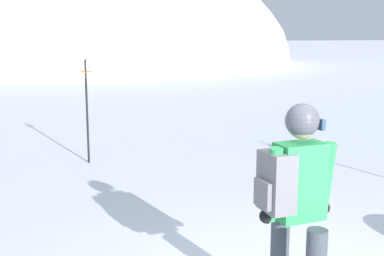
{
  "coord_description": "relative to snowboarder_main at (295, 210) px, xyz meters",
  "views": [
    {
      "loc": [
        -2.2,
        -2.98,
        2.21
      ],
      "look_at": [
        -0.11,
        3.22,
        1.0
      ],
      "focal_mm": 47.85,
      "sensor_mm": 36.0,
      "label": 1
    }
  ],
  "objects": [
    {
      "name": "ridge_peak_main",
      "position": [
        2.38,
        36.49,
        -0.92
      ],
      "size": [
        32.42,
        29.18,
        17.67
      ],
      "color": "white",
      "rests_on": "ground"
    },
    {
      "name": "snowboarder_main",
      "position": [
        0.0,
        0.0,
        0.0
      ],
      "size": [
        0.64,
        1.84,
        1.71
      ],
      "color": "#23B7A3",
      "rests_on": "ground"
    },
    {
      "name": "piste_marker_near",
      "position": [
        -0.83,
        5.57,
        0.13
      ],
      "size": [
        0.2,
        0.2,
        1.83
      ],
      "color": "black",
      "rests_on": "ground"
    },
    {
      "name": "rock_dark",
      "position": [
        2.88,
        4.75,
        -0.92
      ],
      "size": [
        0.54,
        0.46,
        0.38
      ],
      "color": "#4C4742",
      "rests_on": "ground"
    }
  ]
}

